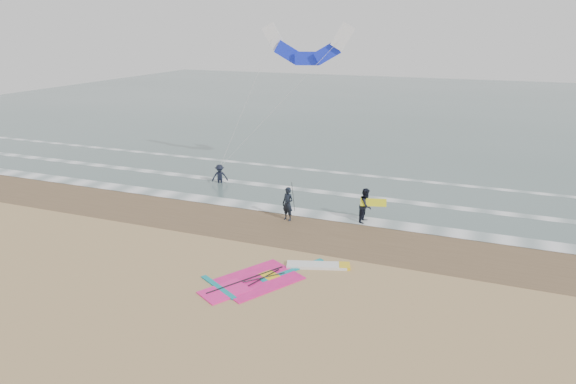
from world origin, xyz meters
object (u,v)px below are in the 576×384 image
at_px(windsurf_rig, 275,276).
at_px(surf_kite, 307,48).
at_px(person_walking, 366,205).
at_px(person_wading, 220,171).
at_px(person_standing, 288,204).

xyz_separation_m(windsurf_rig, surf_kite, (-3.69, 13.87, 8.26)).
height_order(person_walking, person_wading, person_walking).
height_order(windsurf_rig, person_walking, person_walking).
bearing_deg(person_standing, surf_kite, 121.09).
height_order(person_standing, person_wading, person_standing).
xyz_separation_m(windsurf_rig, person_walking, (1.93, 7.31, 0.86)).
bearing_deg(person_walking, windsurf_rig, 174.15).
xyz_separation_m(person_walking, person_wading, (-10.20, 3.22, -0.10)).
distance_m(person_wading, surf_kite, 9.40).
bearing_deg(person_standing, windsurf_rig, -55.27).
xyz_separation_m(person_walking, surf_kite, (-5.62, 6.56, 7.40)).
relative_size(person_wading, surf_kite, 0.18).
distance_m(person_standing, surf_kite, 10.90).
distance_m(person_walking, person_wading, 10.69).
distance_m(person_walking, surf_kite, 11.37).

